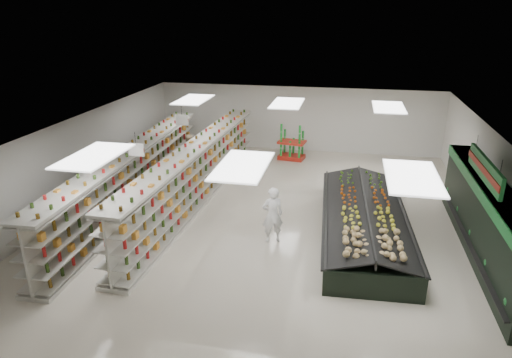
% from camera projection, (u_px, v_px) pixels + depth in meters
% --- Properties ---
extents(floor, '(16.00, 16.00, 0.00)m').
position_uv_depth(floor, '(269.00, 215.00, 15.97)').
color(floor, beige).
rests_on(floor, ground).
extents(ceiling, '(14.00, 16.00, 0.02)m').
position_uv_depth(ceiling, '(270.00, 126.00, 14.85)').
color(ceiling, white).
rests_on(ceiling, wall_back).
extents(wall_back, '(14.00, 0.02, 3.20)m').
position_uv_depth(wall_back, '(297.00, 119.00, 22.75)').
color(wall_back, white).
rests_on(wall_back, floor).
extents(wall_front, '(14.00, 0.02, 3.20)m').
position_uv_depth(wall_front, '(193.00, 321.00, 8.07)').
color(wall_front, white).
rests_on(wall_front, floor).
extents(wall_left, '(0.02, 16.00, 3.20)m').
position_uv_depth(wall_left, '(82.00, 159.00, 16.72)').
color(wall_left, white).
rests_on(wall_left, floor).
extents(wall_right, '(0.02, 16.00, 3.20)m').
position_uv_depth(wall_right, '(492.00, 187.00, 14.11)').
color(wall_right, white).
rests_on(wall_right, floor).
extents(produce_wall_case, '(0.93, 8.00, 2.20)m').
position_uv_depth(produce_wall_case, '(487.00, 217.00, 12.94)').
color(produce_wall_case, black).
rests_on(produce_wall_case, floor).
extents(aisle_sign_near, '(0.52, 0.06, 0.75)m').
position_uv_depth(aisle_sign_near, '(136.00, 150.00, 13.88)').
color(aisle_sign_near, white).
rests_on(aisle_sign_near, ceiling).
extents(aisle_sign_far, '(0.52, 0.06, 0.75)m').
position_uv_depth(aisle_sign_far, '(182.00, 120.00, 17.55)').
color(aisle_sign_far, white).
rests_on(aisle_sign_far, ceiling).
extents(hortifruti_banner, '(0.12, 3.20, 0.95)m').
position_uv_depth(hortifruti_banner, '(485.00, 169.00, 12.50)').
color(hortifruti_banner, '#1E7031').
rests_on(hortifruti_banner, ceiling).
extents(gondola_left, '(1.26, 12.19, 2.11)m').
position_uv_depth(gondola_left, '(133.00, 180.00, 16.49)').
color(gondola_left, silver).
rests_on(gondola_left, floor).
extents(gondola_center, '(1.41, 12.43, 2.15)m').
position_uv_depth(gondola_center, '(197.00, 175.00, 16.86)').
color(gondola_center, silver).
rests_on(gondola_center, floor).
extents(produce_island, '(2.99, 7.39, 1.09)m').
position_uv_depth(produce_island, '(364.00, 219.00, 14.48)').
color(produce_island, black).
rests_on(produce_island, floor).
extents(soda_endcap, '(1.35, 1.02, 1.59)m').
position_uv_depth(soda_endcap, '(292.00, 143.00, 21.62)').
color(soda_endcap, '#A21D12').
rests_on(soda_endcap, floor).
extents(shopper_main, '(0.77, 0.66, 1.79)m').
position_uv_depth(shopper_main, '(273.00, 215.00, 13.86)').
color(shopper_main, silver).
rests_on(shopper_main, floor).
extents(shopper_background, '(0.85, 0.95, 1.66)m').
position_uv_depth(shopper_background, '(190.00, 153.00, 20.00)').
color(shopper_background, '#997E5E').
rests_on(shopper_background, floor).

